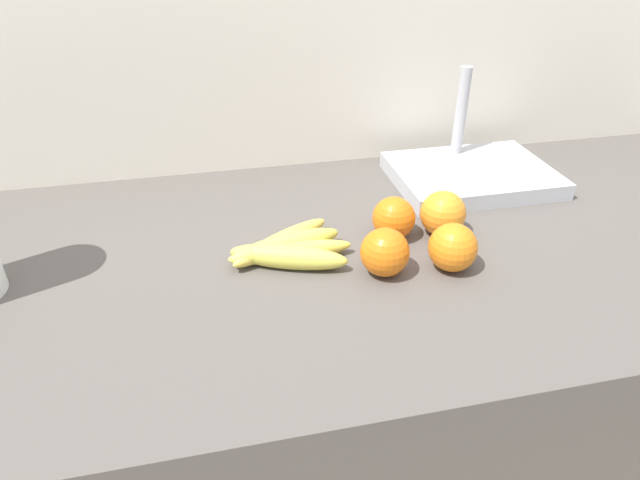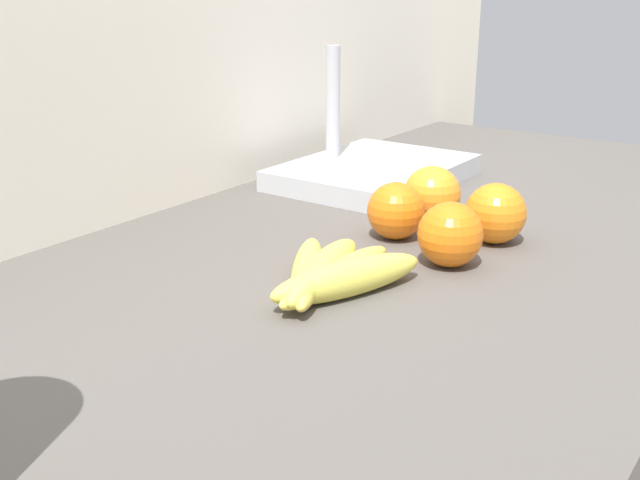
# 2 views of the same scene
# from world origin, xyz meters

# --- Properties ---
(wall_back) EXTENTS (2.25, 0.06, 1.30)m
(wall_back) POSITION_xyz_m (0.00, 0.40, 0.65)
(wall_back) COLOR silver
(wall_back) RESTS_ON ground
(banana_bunch) EXTENTS (0.21, 0.18, 0.04)m
(banana_bunch) POSITION_xyz_m (-0.07, -0.01, 0.91)
(banana_bunch) COLOR #D6C94C
(banana_bunch) RESTS_ON counter
(orange_right) EXTENTS (0.08, 0.08, 0.08)m
(orange_right) POSITION_xyz_m (0.18, -0.09, 0.93)
(orange_right) COLOR orange
(orange_right) RESTS_ON counter
(orange_back_right) EXTENTS (0.08, 0.08, 0.08)m
(orange_back_right) POSITION_xyz_m (0.12, 0.02, 0.93)
(orange_back_right) COLOR orange
(orange_back_right) RESTS_ON counter
(orange_center) EXTENTS (0.08, 0.08, 0.08)m
(orange_center) POSITION_xyz_m (0.21, 0.01, 0.93)
(orange_center) COLOR orange
(orange_center) RESTS_ON counter
(orange_back_left) EXTENTS (0.08, 0.08, 0.08)m
(orange_back_left) POSITION_xyz_m (0.07, -0.08, 0.93)
(orange_back_left) COLOR orange
(orange_back_left) RESTS_ON counter
(sink_basin) EXTENTS (0.32, 0.24, 0.22)m
(sink_basin) POSITION_xyz_m (0.36, 0.20, 0.91)
(sink_basin) COLOR #B7BABF
(sink_basin) RESTS_ON counter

